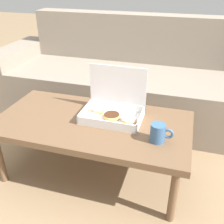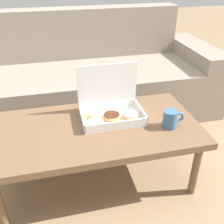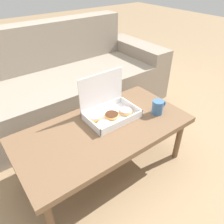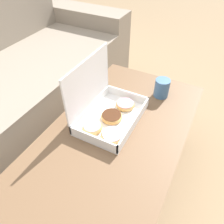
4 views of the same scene
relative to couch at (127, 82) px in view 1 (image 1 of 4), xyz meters
name	(u,v)px [view 1 (image 1 of 4)]	position (x,y,z in m)	size (l,w,h in m)	color
ground_plane	(99,163)	(0.00, -0.82, -0.29)	(12.00, 12.00, 0.00)	#937756
couch	(127,82)	(0.00, 0.00, 0.00)	(2.42, 0.84, 0.86)	gray
coffee_table	(92,126)	(0.00, -0.91, 0.07)	(1.18, 0.60, 0.40)	brown
pastry_box	(111,110)	(0.10, -0.83, 0.16)	(0.36, 0.25, 0.30)	white
coffee_mug	(158,133)	(0.41, -1.01, 0.16)	(0.12, 0.08, 0.10)	#3D6693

